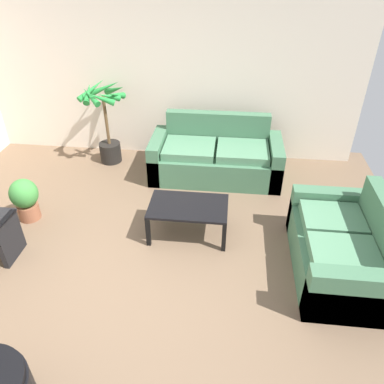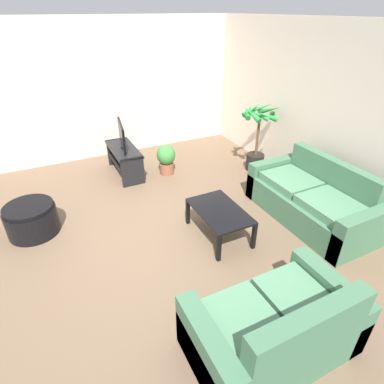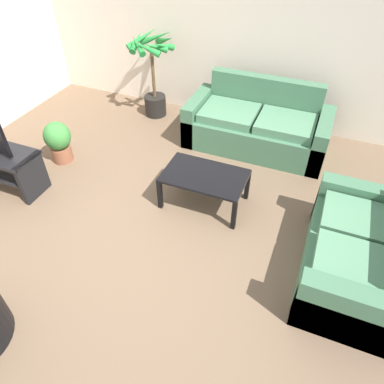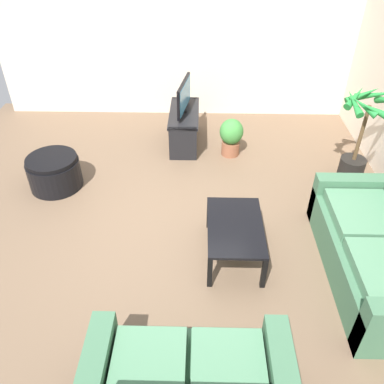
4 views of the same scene
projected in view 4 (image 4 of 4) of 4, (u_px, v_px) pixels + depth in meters
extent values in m
plane|color=brown|center=(163.00, 219.00, 4.86)|extent=(6.60, 6.60, 0.00)
cube|color=beige|center=(174.00, 36.00, 6.44)|extent=(0.06, 6.00, 2.70)
cube|color=#3F6B4C|center=(374.00, 259.00, 4.04)|extent=(1.95, 0.90, 0.42)
cube|color=#3F6B4C|center=(350.00, 199.00, 4.69)|extent=(0.18, 0.90, 0.62)
cube|color=#4F7F5D|center=(363.00, 214.00, 4.20)|extent=(0.76, 0.66, 0.12)
cube|color=#4F7F5D|center=(148.00, 371.00, 2.82)|extent=(0.66, 0.54, 0.12)
cube|color=#4F7F5D|center=(229.00, 373.00, 2.81)|extent=(0.66, 0.54, 0.12)
cube|color=black|center=(184.00, 113.00, 6.07)|extent=(1.10, 0.45, 0.04)
cube|color=black|center=(184.00, 129.00, 6.23)|extent=(1.02, 0.39, 0.03)
cube|color=black|center=(186.00, 113.00, 6.63)|extent=(0.06, 0.41, 0.53)
cube|color=black|center=(183.00, 144.00, 5.80)|extent=(0.06, 0.41, 0.53)
cube|color=black|center=(184.00, 96.00, 5.90)|extent=(0.79, 0.17, 0.44)
cube|color=teal|center=(185.00, 96.00, 5.89)|extent=(0.73, 0.13, 0.39)
cylinder|color=black|center=(184.00, 111.00, 6.04)|extent=(0.10, 0.10, 0.04)
cube|color=black|center=(235.00, 226.00, 4.15)|extent=(0.95, 0.59, 0.03)
cube|color=black|center=(209.00, 214.00, 4.64)|extent=(0.05, 0.05, 0.40)
cube|color=black|center=(210.00, 272.00, 3.92)|extent=(0.05, 0.05, 0.40)
cube|color=black|center=(255.00, 214.00, 4.63)|extent=(0.05, 0.05, 0.40)
cube|color=black|center=(264.00, 273.00, 3.91)|extent=(0.05, 0.05, 0.40)
cylinder|color=black|center=(351.00, 169.00, 5.46)|extent=(0.34, 0.34, 0.32)
cylinder|color=brown|center=(361.00, 134.00, 5.13)|extent=(0.05, 0.05, 0.79)
cone|color=#238537|center=(373.00, 110.00, 4.69)|extent=(0.19, 0.47, 0.26)
cone|color=#238537|center=(377.00, 95.00, 5.04)|extent=(0.38, 0.50, 0.29)
cone|color=#238537|center=(363.00, 95.00, 5.03)|extent=(0.16, 0.45, 0.25)
cone|color=#238537|center=(355.00, 97.00, 4.97)|extent=(0.38, 0.35, 0.24)
cone|color=#238537|center=(354.00, 103.00, 4.84)|extent=(0.44, 0.16, 0.25)
cone|color=#238537|center=(364.00, 106.00, 4.76)|extent=(0.33, 0.34, 0.22)
cylinder|color=brown|center=(230.00, 148.00, 6.02)|extent=(0.27, 0.27, 0.21)
ellipsoid|color=#3B8338|center=(231.00, 132.00, 5.85)|extent=(0.35, 0.35, 0.39)
cylinder|color=black|center=(55.00, 174.00, 5.31)|extent=(0.70, 0.70, 0.39)
cylinder|color=black|center=(51.00, 160.00, 5.18)|extent=(0.66, 0.66, 0.06)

